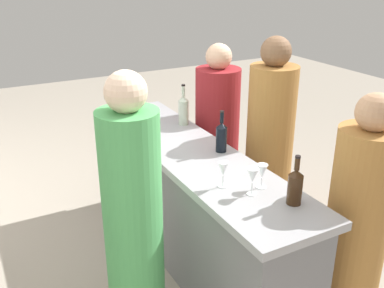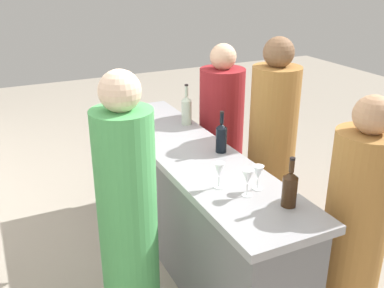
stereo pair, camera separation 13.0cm
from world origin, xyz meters
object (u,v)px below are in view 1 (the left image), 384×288
object	(u,v)px
wine_glass_near_center	(253,176)
wine_glass_far_left	(148,127)
person_left_guest	(269,150)
person_right_guest	(217,138)
person_server_behind	(133,223)
wine_bottle_center_clear_pale	(183,109)
wine_glass_near_right	(223,170)
wine_glass_near_left	(262,172)
wine_bottle_second_left_near_black	(221,136)
wine_bottle_leftmost_amber_brown	(295,186)
person_center_guest	(357,224)

from	to	relation	value
wine_glass_near_center	wine_glass_far_left	distance (m)	1.06
person_left_guest	person_right_guest	bearing A→B (deg)	-67.12
person_right_guest	person_server_behind	distance (m)	1.60
wine_bottle_center_clear_pale	wine_glass_near_right	distance (m)	1.11
wine_glass_near_left	wine_glass_near_center	xyz separation A→B (m)	(-0.04, 0.10, 0.01)
wine_glass_near_right	wine_glass_far_left	distance (m)	0.89
wine_bottle_center_clear_pale	wine_glass_near_right	world-z (taller)	wine_bottle_center_clear_pale
wine_glass_far_left	person_right_guest	world-z (taller)	person_right_guest
wine_bottle_second_left_near_black	wine_glass_far_left	xyz separation A→B (m)	(0.43, 0.36, -0.01)
person_right_guest	person_left_guest	bearing A→B (deg)	111.35
person_left_guest	wine_bottle_leftmost_amber_brown	bearing A→B (deg)	68.87
wine_bottle_center_clear_pale	wine_glass_far_left	distance (m)	0.43
wine_glass_near_right	person_server_behind	xyz separation A→B (m)	(0.08, 0.54, -0.24)
person_server_behind	wine_glass_near_center	bearing A→B (deg)	-35.72
person_center_guest	wine_glass_near_right	bearing A→B (deg)	-22.02
wine_glass_near_right	wine_glass_far_left	world-z (taller)	wine_glass_near_right
person_left_guest	person_right_guest	size ratio (longest dim) A/B	1.08
wine_glass_near_left	wine_glass_far_left	xyz separation A→B (m)	(1.00, 0.29, -0.00)
wine_bottle_center_clear_pale	wine_glass_near_center	distance (m)	1.25
wine_glass_near_left	wine_glass_near_center	size ratio (longest dim) A/B	0.91
wine_bottle_leftmost_amber_brown	wine_bottle_second_left_near_black	xyz separation A→B (m)	(0.80, -0.03, 0.00)
wine_glass_near_left	wine_glass_near_right	xyz separation A→B (m)	(0.12, 0.19, 0.00)
wine_glass_near_center	person_center_guest	size ratio (longest dim) A/B	0.11
wine_bottle_leftmost_amber_brown	person_center_guest	xyz separation A→B (m)	(-0.09, -0.44, -0.32)
person_left_guest	person_right_guest	xyz separation A→B (m)	(0.57, 0.13, -0.07)
person_right_guest	wine_bottle_leftmost_amber_brown	bearing A→B (deg)	82.45
wine_glass_near_center	person_server_behind	xyz separation A→B (m)	(0.24, 0.63, -0.25)
wine_glass_near_left	wine_glass_near_center	bearing A→B (deg)	112.53
wine_bottle_center_clear_pale	person_server_behind	distance (m)	1.32
wine_bottle_leftmost_amber_brown	wine_bottle_second_left_near_black	distance (m)	0.81
person_left_guest	wine_glass_far_left	bearing A→B (deg)	-9.84
wine_bottle_second_left_near_black	wine_glass_near_left	xyz separation A→B (m)	(-0.57, 0.08, -0.01)
wine_glass_near_center	person_right_guest	bearing A→B (deg)	-23.42
wine_bottle_leftmost_amber_brown	wine_glass_near_center	bearing A→B (deg)	36.47
person_server_behind	wine_bottle_leftmost_amber_brown	bearing A→B (deg)	-44.13
wine_bottle_center_clear_pale	person_right_guest	size ratio (longest dim) A/B	0.22
wine_glass_near_left	wine_glass_far_left	size ratio (longest dim) A/B	1.02
wine_bottle_second_left_near_black	wine_glass_near_center	xyz separation A→B (m)	(-0.61, 0.17, 0.00)
wine_glass_near_left	person_center_guest	xyz separation A→B (m)	(-0.32, -0.48, -0.32)
wine_bottle_second_left_near_black	person_server_behind	world-z (taller)	person_server_behind
wine_glass_near_right	wine_bottle_center_clear_pale	bearing A→B (deg)	-15.21
wine_bottle_center_clear_pale	person_server_behind	xyz separation A→B (m)	(-0.99, 0.83, -0.26)
person_right_guest	wine_glass_near_left	bearing A→B (deg)	77.84
wine_bottle_center_clear_pale	wine_bottle_leftmost_amber_brown	bearing A→B (deg)	177.81
person_left_guest	person_server_behind	bearing A→B (deg)	29.95
person_right_guest	person_center_guest	bearing A→B (deg)	98.84
wine_glass_near_right	wine_bottle_second_left_near_black	bearing A→B (deg)	-30.59
wine_glass_far_left	person_center_guest	bearing A→B (deg)	-149.83
wine_bottle_center_clear_pale	person_left_guest	size ratio (longest dim) A/B	0.20
wine_bottle_second_left_near_black	wine_glass_far_left	distance (m)	0.56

